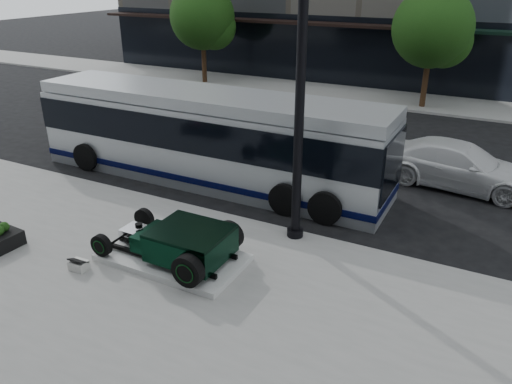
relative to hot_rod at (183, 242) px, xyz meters
The scene contains 9 objects.
ground 4.93m from the hot_rod, 76.42° to the left, with size 120.00×120.00×0.00m, color black.
sidewalk_far 18.79m from the hot_rod, 86.50° to the left, with size 70.00×4.00×0.12m, color gray.
street_trees 18.23m from the hot_rod, 82.67° to the left, with size 29.80×3.80×5.70m.
display_plinth 0.60m from the hot_rod, behind, with size 3.40×1.80×0.15m, color silver.
hot_rod is the anchor object (origin of this frame).
info_plaque 2.45m from the hot_rod, 146.75° to the right, with size 0.41×0.31×0.31m.
lamppost 4.23m from the hot_rod, 54.03° to the left, with size 0.42×0.42×7.67m.
transit_bus 5.59m from the hot_rod, 116.24° to the left, with size 12.12×2.88×2.92m.
white_sedan 9.53m from the hot_rod, 58.19° to the left, with size 2.00×4.93×1.43m, color white.
Camera 1 is at (4.96, -12.87, 6.46)m, focal length 35.00 mm.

